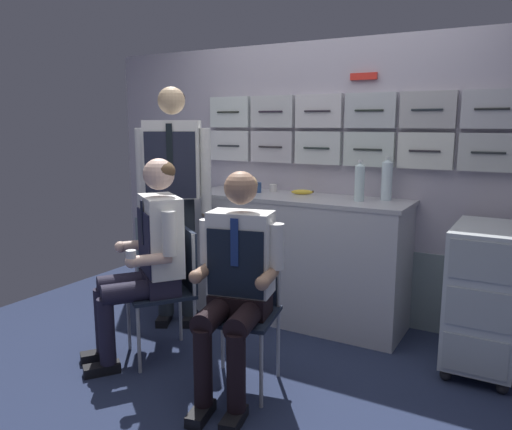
# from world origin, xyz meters

# --- Properties ---
(ground) EXTENTS (4.80, 4.80, 0.04)m
(ground) POSITION_xyz_m (0.00, 0.00, -0.02)
(ground) COLOR #212A46
(galley_bulkhead) EXTENTS (4.20, 0.14, 2.15)m
(galley_bulkhead) POSITION_xyz_m (0.01, 1.37, 1.08)
(galley_bulkhead) COLOR #AFA9B9
(galley_bulkhead) RESTS_ON ground
(galley_counter) EXTENTS (1.72, 0.53, 0.98)m
(galley_counter) POSITION_xyz_m (-0.16, 1.09, 0.49)
(galley_counter) COLOR silver
(galley_counter) RESTS_ON ground
(service_trolley) EXTENTS (0.40, 0.65, 0.91)m
(service_trolley) POSITION_xyz_m (1.21, 0.92, 0.49)
(service_trolley) COLOR black
(service_trolley) RESTS_ON ground
(folding_chair_left) EXTENTS (0.56, 0.56, 0.85)m
(folding_chair_left) POSITION_xyz_m (-0.58, 0.13, 0.53)
(folding_chair_left) COLOR #A8AAAF
(folding_chair_left) RESTS_ON ground
(crew_member_left) EXTENTS (0.65, 0.71, 1.31)m
(crew_member_left) POSITION_xyz_m (-0.68, 0.00, 0.73)
(crew_member_left) COLOR black
(crew_member_left) RESTS_ON ground
(folding_chair_right) EXTENTS (0.48, 0.48, 0.85)m
(folding_chair_right) POSITION_xyz_m (0.00, 0.07, 0.53)
(folding_chair_right) COLOR #A8AAAF
(folding_chair_right) RESTS_ON ground
(crew_member_right) EXTENTS (0.51, 0.66, 1.27)m
(crew_member_right) POSITION_xyz_m (0.04, -0.09, 0.70)
(crew_member_right) COLOR black
(crew_member_right) RESTS_ON ground
(crew_member_standing) EXTENTS (0.50, 0.40, 1.79)m
(crew_member_standing) POSITION_xyz_m (-0.92, 0.57, 1.09)
(crew_member_standing) COLOR black
(crew_member_standing) RESTS_ON ground
(water_bottle_clear) EXTENTS (0.07, 0.07, 0.29)m
(water_bottle_clear) POSITION_xyz_m (0.33, 1.10, 1.12)
(water_bottle_clear) COLOR silver
(water_bottle_clear) RESTS_ON galley_counter
(water_bottle_short) EXTENTS (0.08, 0.08, 0.31)m
(water_bottle_short) POSITION_xyz_m (0.49, 1.23, 1.13)
(water_bottle_short) COLOR silver
(water_bottle_short) RESTS_ON galley_counter
(espresso_cup_small) EXTENTS (0.06, 0.06, 0.06)m
(espresso_cup_small) POSITION_xyz_m (-0.44, 1.24, 1.01)
(espresso_cup_small) COLOR silver
(espresso_cup_small) RESTS_ON galley_counter
(coffee_cup_white) EXTENTS (0.07, 0.07, 0.08)m
(coffee_cup_white) POSITION_xyz_m (-0.52, 1.13, 1.02)
(coffee_cup_white) COLOR navy
(coffee_cup_white) RESTS_ON galley_counter
(snack_banana) EXTENTS (0.17, 0.10, 0.04)m
(snack_banana) POSITION_xyz_m (-0.16, 1.19, 1.00)
(snack_banana) COLOR yellow
(snack_banana) RESTS_ON galley_counter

